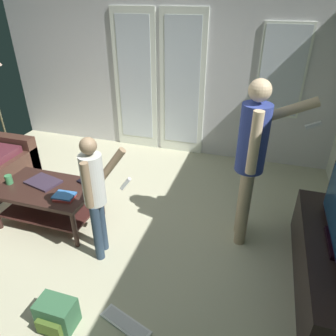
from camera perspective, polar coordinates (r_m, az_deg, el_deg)
ground_plane at (r=3.51m, az=-13.41°, el=-12.70°), size 5.23×4.85×0.02m
wall_back_with_doors at (r=4.91m, az=-0.65°, el=17.13°), size 5.23×0.09×2.57m
coffee_table at (r=3.70m, az=-21.01°, el=-4.90°), size 1.04×0.63×0.46m
tv_stand at (r=3.14m, az=26.73°, el=-15.60°), size 0.42×1.63×0.47m
person_adult at (r=2.98m, az=15.25°, el=2.86°), size 0.71×0.51×1.68m
person_child at (r=2.87m, az=-13.18°, el=-3.90°), size 0.38×0.39×1.27m
backpack at (r=2.81m, az=-19.69°, el=-23.86°), size 0.29×0.23×0.24m
loose_keyboard at (r=2.78m, az=-7.77°, el=-26.35°), size 0.46×0.26×0.02m
laptop_closed at (r=3.72m, az=-21.84°, el=-2.39°), size 0.41×0.33×0.03m
cup_near_edge at (r=3.84m, az=-27.08°, el=-1.88°), size 0.08×0.08×0.10m
tv_remote_black at (r=3.56m, az=-15.19°, el=-2.63°), size 0.18×0.10×0.02m
book_stack at (r=3.37m, az=-18.40°, el=-4.99°), size 0.22×0.19×0.04m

